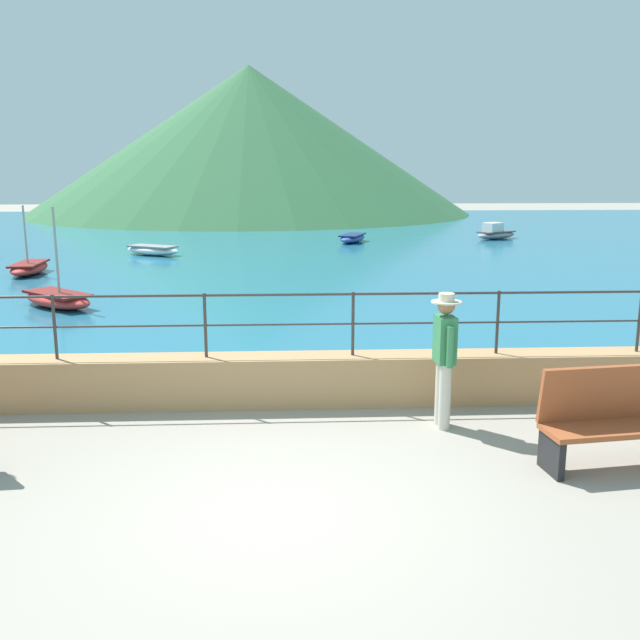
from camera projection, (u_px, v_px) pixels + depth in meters
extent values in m
plane|color=gray|center=(279.00, 511.00, 6.82)|extent=(120.00, 120.00, 0.00)
cube|color=tan|center=(280.00, 380.00, 9.87)|extent=(20.00, 0.56, 0.70)
cylinder|color=#383330|center=(55.00, 327.00, 9.55)|extent=(0.04, 0.04, 0.90)
cylinder|color=#383330|center=(205.00, 325.00, 9.65)|extent=(0.04, 0.04, 0.90)
cylinder|color=#383330|center=(353.00, 324.00, 9.75)|extent=(0.04, 0.04, 0.90)
cylinder|color=#383330|center=(498.00, 322.00, 9.85)|extent=(0.04, 0.04, 0.90)
cylinder|color=#383330|center=(639.00, 321.00, 9.95)|extent=(0.04, 0.04, 0.90)
cylinder|color=#383330|center=(279.00, 295.00, 9.61)|extent=(18.40, 0.04, 0.04)
cylinder|color=#383330|center=(279.00, 325.00, 9.70)|extent=(18.40, 0.03, 0.03)
cube|color=#236B89|center=(283.00, 240.00, 32.03)|extent=(64.00, 44.32, 0.06)
cone|color=#33663D|center=(250.00, 141.00, 50.31)|extent=(31.62, 31.62, 10.39)
cone|color=#285633|center=(205.00, 171.00, 45.84)|extent=(19.24, 19.24, 6.21)
cube|color=#9E4C28|center=(619.00, 429.00, 7.72)|extent=(1.75, 0.73, 0.06)
cube|color=#9E4C28|center=(611.00, 392.00, 7.86)|extent=(1.71, 0.36, 0.64)
cube|color=black|center=(551.00, 454.00, 7.64)|extent=(0.14, 0.47, 0.43)
cylinder|color=beige|center=(441.00, 392.00, 9.06)|extent=(0.15, 0.15, 0.86)
cylinder|color=beige|center=(445.00, 397.00, 8.89)|extent=(0.15, 0.15, 0.86)
cube|color=#337F4C|center=(445.00, 339.00, 8.82)|extent=(0.24, 0.37, 0.60)
cylinder|color=#337F4C|center=(440.00, 338.00, 9.06)|extent=(0.09, 0.09, 0.52)
cylinder|color=#337F4C|center=(450.00, 347.00, 8.60)|extent=(0.09, 0.09, 0.52)
sphere|color=#9E7051|center=(446.00, 306.00, 8.73)|extent=(0.22, 0.22, 0.22)
cylinder|color=beige|center=(446.00, 302.00, 8.72)|extent=(0.38, 0.38, 0.02)
cylinder|color=beige|center=(447.00, 297.00, 8.71)|extent=(0.20, 0.20, 0.10)
ellipsoid|color=gray|center=(496.00, 235.00, 32.37)|extent=(2.42, 2.00, 0.36)
cube|color=#4D4D51|center=(496.00, 232.00, 32.34)|extent=(1.96, 1.64, 0.06)
cube|color=silver|center=(493.00, 227.00, 32.15)|extent=(1.01, 0.96, 0.40)
ellipsoid|color=red|center=(58.00, 300.00, 16.48)|extent=(2.31, 2.21, 0.36)
cube|color=maroon|center=(57.00, 293.00, 16.44)|extent=(1.88, 1.80, 0.06)
cylinder|color=#B2A899|center=(56.00, 250.00, 16.16)|extent=(0.06, 0.06, 1.99)
ellipsoid|color=white|center=(153.00, 250.00, 26.35)|extent=(2.45, 1.91, 0.36)
cube|color=gray|center=(153.00, 246.00, 26.31)|extent=(1.98, 1.57, 0.06)
ellipsoid|color=red|center=(29.00, 268.00, 21.63)|extent=(0.99, 2.34, 0.36)
cube|color=maroon|center=(29.00, 263.00, 21.60)|extent=(0.84, 1.87, 0.06)
cylinder|color=#B2A899|center=(25.00, 234.00, 21.31)|extent=(0.06, 0.06, 1.75)
ellipsoid|color=#2D4C9E|center=(352.00, 238.00, 30.88)|extent=(1.68, 2.47, 0.36)
cube|color=navy|center=(352.00, 235.00, 30.85)|extent=(1.39, 1.99, 0.06)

